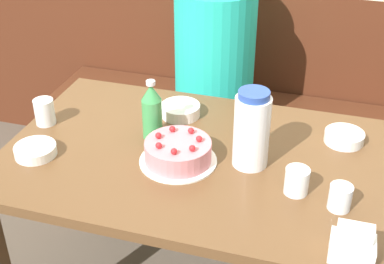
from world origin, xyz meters
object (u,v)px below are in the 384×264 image
at_px(bowl_side_dish, 35,150).
at_px(soju_bottle, 152,111).
at_px(bench_seat, 239,146).
at_px(water_pitcher, 252,129).
at_px(napkin_holder, 353,245).
at_px(bowl_rice_small, 180,110).
at_px(glass_water_tall, 340,197).
at_px(glass_shot_small, 45,112).
at_px(bowl_soup_white, 344,137).
at_px(person_pale_blue_shirt, 214,90).
at_px(glass_tumbler_short, 297,181).
at_px(birthday_cake, 178,152).

bearing_deg(bowl_side_dish, soju_bottle, 33.40).
xyz_separation_m(bench_seat, water_pitcher, (0.19, -0.83, 0.61)).
xyz_separation_m(napkin_holder, bowl_rice_small, (-0.62, 0.56, -0.02)).
bearing_deg(glass_water_tall, glass_shot_small, 170.00).
distance_m(bench_seat, bowl_soup_white, 0.93).
height_order(bowl_soup_white, person_pale_blue_shirt, person_pale_blue_shirt).
xyz_separation_m(bench_seat, glass_tumbler_short, (0.35, -0.94, 0.53)).
distance_m(glass_water_tall, glass_shot_small, 1.04).
relative_size(bowl_rice_small, person_pale_blue_shirt, 0.11).
relative_size(soju_bottle, glass_shot_small, 2.27).
distance_m(soju_bottle, napkin_holder, 0.78).
relative_size(birthday_cake, bowl_rice_small, 1.73).
relative_size(water_pitcher, glass_water_tall, 3.40).
bearing_deg(glass_water_tall, bowl_soup_white, 90.87).
xyz_separation_m(napkin_holder, glass_tumbler_short, (-0.17, 0.22, 0.00)).
relative_size(napkin_holder, bowl_rice_small, 0.77).
xyz_separation_m(water_pitcher, glass_tumbler_short, (0.16, -0.11, -0.08)).
bearing_deg(bowl_soup_white, bowl_side_dish, -158.86).
distance_m(water_pitcher, glass_shot_small, 0.75).
bearing_deg(glass_water_tall, bowl_side_dish, -179.51).
relative_size(napkin_holder, glass_tumbler_short, 1.37).
xyz_separation_m(birthday_cake, glass_tumbler_short, (0.38, -0.05, 0.00)).
distance_m(glass_water_tall, glass_tumbler_short, 0.13).
relative_size(soju_bottle, bowl_side_dish, 1.57).
xyz_separation_m(soju_bottle, glass_tumbler_short, (0.50, -0.17, -0.06)).
height_order(napkin_holder, glass_tumbler_short, napkin_holder).
bearing_deg(glass_water_tall, person_pale_blue_shirt, 125.25).
xyz_separation_m(napkin_holder, glass_shot_small, (-1.06, 0.37, 0.01)).
distance_m(water_pitcher, bowl_rice_small, 0.39).
xyz_separation_m(bench_seat, soju_bottle, (-0.15, -0.77, 0.59)).
relative_size(bowl_rice_small, glass_water_tall, 1.91).
relative_size(bench_seat, person_pale_blue_shirt, 1.47).
bearing_deg(water_pitcher, bowl_side_dish, -167.09).
bearing_deg(bowl_rice_small, water_pitcher, -36.84).
bearing_deg(water_pitcher, glass_shot_small, 177.29).
bearing_deg(bench_seat, glass_water_tall, -63.88).
relative_size(bowl_soup_white, glass_water_tall, 1.75).
bearing_deg(birthday_cake, bowl_side_dish, -168.02).
height_order(glass_tumbler_short, glass_shot_small, glass_shot_small).
bearing_deg(soju_bottle, glass_tumbler_short, -18.34).
bearing_deg(napkin_holder, glass_water_tall, 102.40).
xyz_separation_m(bowl_soup_white, person_pale_blue_shirt, (-0.56, 0.45, -0.12)).
bearing_deg(glass_tumbler_short, water_pitcher, 145.71).
height_order(napkin_holder, bowl_side_dish, napkin_holder).
height_order(birthday_cake, person_pale_blue_shirt, person_pale_blue_shirt).
bearing_deg(glass_shot_small, glass_tumbler_short, -9.03).
bearing_deg(napkin_holder, bowl_side_dish, 169.86).
relative_size(soju_bottle, bowl_rice_small, 1.48).
distance_m(water_pitcher, glass_water_tall, 0.33).
height_order(bench_seat, person_pale_blue_shirt, person_pale_blue_shirt).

